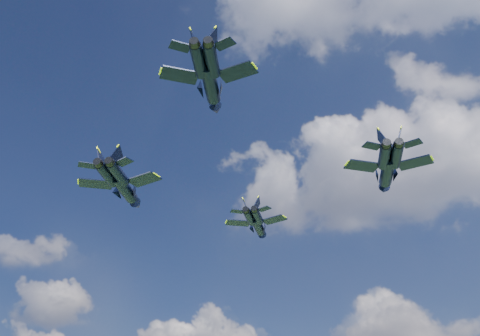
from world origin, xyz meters
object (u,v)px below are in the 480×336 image
jet_left (126,189)px  jet_right (387,172)px  jet_lead (258,226)px  jet_slot (211,86)px

jet_left → jet_right: jet_left is taller
jet_lead → jet_right: jet_lead is taller
jet_right → jet_left: bearing=179.4°
jet_lead → jet_right: 28.18m
jet_lead → jet_slot: bearing=-87.6°
jet_left → jet_right: bearing=2.6°
jet_lead → jet_left: bearing=-131.1°
jet_lead → jet_right: bearing=-36.5°
jet_left → jet_slot: jet_slot is taller
jet_right → jet_slot: bearing=-137.0°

